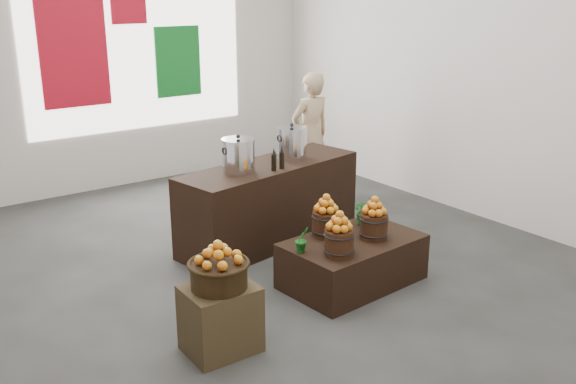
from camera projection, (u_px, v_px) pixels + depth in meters
ground at (263, 263)px, 6.63m from camera, size 7.00×7.00×0.00m
back_wall at (116, 43)px, 8.71m from camera, size 6.00×0.04×4.00m
back_opening at (137, 42)px, 8.86m from camera, size 3.20×0.02×2.40m
deco_red_left at (74, 53)px, 8.37m from camera, size 0.90×0.04×1.40m
deco_green_right at (178, 61)px, 9.28m from camera, size 0.70×0.04×1.00m
deco_red_upper at (128, 5)px, 8.64m from camera, size 0.50×0.04×0.50m
crate at (220, 319)px, 4.97m from camera, size 0.55×0.46×0.54m
wicker_basket at (219, 275)px, 4.86m from camera, size 0.43×0.43×0.20m
apples_in_basket at (218, 252)px, 4.80m from camera, size 0.34×0.34×0.18m
display_table at (353, 261)px, 6.13m from camera, size 1.36×0.89×0.45m
apple_bucket_front_left at (339, 243)px, 5.67m from camera, size 0.26×0.26×0.24m
apples_in_bucket_front_left at (340, 221)px, 5.60m from camera, size 0.20×0.20×0.18m
apple_bucket_front_right at (374, 226)px, 6.06m from camera, size 0.26×0.26×0.24m
apples_in_bucket_front_right at (375, 205)px, 5.99m from camera, size 0.20×0.20×0.18m
apple_bucket_rear at (326, 224)px, 6.12m from camera, size 0.26×0.26×0.24m
apples_in_bucket_rear at (326, 203)px, 6.06m from camera, size 0.20×0.20×0.18m
herb_garnish_right at (365, 211)px, 6.42m from camera, size 0.31×0.29×0.28m
herb_garnish_left at (302, 239)px, 5.75m from camera, size 0.13×0.11×0.24m
counter at (270, 203)px, 7.10m from camera, size 2.26×1.05×0.89m
stock_pot_left at (239, 157)px, 6.61m from camera, size 0.34×0.34×0.34m
stock_pot_center at (291, 144)px, 7.15m from camera, size 0.34×0.34×0.34m
oil_cruets at (284, 157)px, 6.79m from camera, size 0.17×0.09×0.25m
shopper at (310, 135)px, 8.58m from camera, size 0.62×0.42×1.68m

